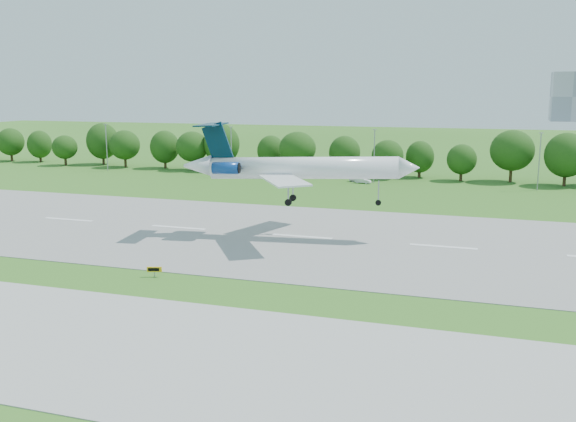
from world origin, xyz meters
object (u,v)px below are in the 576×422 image
(taxi_sign_left, at_px, (154,270))
(service_vehicle_a, at_px, (363,181))
(service_vehicle_b, at_px, (357,179))
(airliner, at_px, (291,167))

(taxi_sign_left, distance_m, service_vehicle_a, 80.66)
(service_vehicle_a, relative_size, service_vehicle_b, 0.98)
(airliner, height_order, taxi_sign_left, airliner)
(service_vehicle_b, bearing_deg, airliner, 172.75)
(airliner, xyz_separation_m, taxi_sign_left, (-8.74, -24.23, -9.31))
(airliner, bearing_deg, taxi_sign_left, -117.57)
(taxi_sign_left, relative_size, service_vehicle_b, 0.45)
(taxi_sign_left, xyz_separation_m, service_vehicle_a, (8.17, 80.25, -0.27))
(service_vehicle_a, height_order, service_vehicle_b, service_vehicle_b)
(airliner, height_order, service_vehicle_a, airliner)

